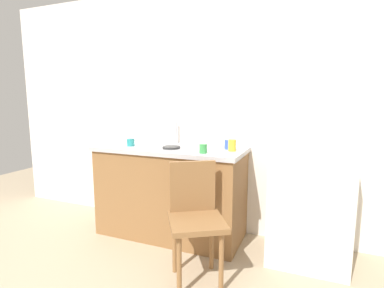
{
  "coord_description": "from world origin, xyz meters",
  "views": [
    {
      "loc": [
        1.18,
        -1.95,
        1.38
      ],
      "look_at": [
        0.13,
        0.6,
        0.95
      ],
      "focal_mm": 28.02,
      "sensor_mm": 36.0,
      "label": 1
    }
  ],
  "objects_px": {
    "cup_teal": "(131,142)",
    "cup_yellow": "(232,145)",
    "refrigerator": "(310,196)",
    "hotplate": "(171,147)",
    "chair": "(195,215)",
    "cup_green": "(203,149)",
    "cup_blue": "(229,144)"
  },
  "relations": [
    {
      "from": "cup_teal",
      "to": "cup_yellow",
      "type": "relative_size",
      "value": 0.73
    },
    {
      "from": "cup_yellow",
      "to": "refrigerator",
      "type": "bearing_deg",
      "value": 0.71
    },
    {
      "from": "refrigerator",
      "to": "hotplate",
      "type": "xyz_separation_m",
      "value": [
        -1.24,
        -0.09,
        0.35
      ]
    },
    {
      "from": "refrigerator",
      "to": "cup_yellow",
      "type": "height_order",
      "value": "refrigerator"
    },
    {
      "from": "chair",
      "to": "cup_green",
      "type": "relative_size",
      "value": 11.09
    },
    {
      "from": "cup_teal",
      "to": "cup_yellow",
      "type": "xyz_separation_m",
      "value": [
        1.01,
        0.1,
        0.02
      ]
    },
    {
      "from": "hotplate",
      "to": "cup_green",
      "type": "relative_size",
      "value": 2.12
    },
    {
      "from": "hotplate",
      "to": "cup_blue",
      "type": "distance_m",
      "value": 0.54
    },
    {
      "from": "cup_green",
      "to": "cup_yellow",
      "type": "distance_m",
      "value": 0.28
    },
    {
      "from": "cup_green",
      "to": "cup_yellow",
      "type": "bearing_deg",
      "value": 43.73
    },
    {
      "from": "cup_yellow",
      "to": "cup_teal",
      "type": "bearing_deg",
      "value": -174.37
    },
    {
      "from": "cup_blue",
      "to": "refrigerator",
      "type": "bearing_deg",
      "value": -6.69
    },
    {
      "from": "cup_yellow",
      "to": "chair",
      "type": "bearing_deg",
      "value": -100.8
    },
    {
      "from": "cup_green",
      "to": "cup_teal",
      "type": "xyz_separation_m",
      "value": [
        -0.81,
        0.1,
        -0.0
      ]
    },
    {
      "from": "cup_blue",
      "to": "cup_yellow",
      "type": "bearing_deg",
      "value": -58.0
    },
    {
      "from": "hotplate",
      "to": "cup_yellow",
      "type": "bearing_deg",
      "value": 8.26
    },
    {
      "from": "refrigerator",
      "to": "hotplate",
      "type": "height_order",
      "value": "refrigerator"
    },
    {
      "from": "hotplate",
      "to": "chair",
      "type": "bearing_deg",
      "value": -48.99
    },
    {
      "from": "hotplate",
      "to": "cup_green",
      "type": "height_order",
      "value": "cup_green"
    },
    {
      "from": "cup_teal",
      "to": "cup_blue",
      "type": "distance_m",
      "value": 0.97
    },
    {
      "from": "refrigerator",
      "to": "chair",
      "type": "bearing_deg",
      "value": -142.21
    },
    {
      "from": "chair",
      "to": "hotplate",
      "type": "xyz_separation_m",
      "value": [
        -0.45,
        0.52,
        0.41
      ]
    },
    {
      "from": "hotplate",
      "to": "cup_teal",
      "type": "xyz_separation_m",
      "value": [
        -0.44,
        -0.02,
        0.03
      ]
    },
    {
      "from": "cup_green",
      "to": "cup_teal",
      "type": "bearing_deg",
      "value": 173.22
    },
    {
      "from": "hotplate",
      "to": "cup_blue",
      "type": "xyz_separation_m",
      "value": [
        0.51,
        0.18,
        0.03
      ]
    },
    {
      "from": "cup_teal",
      "to": "cup_blue",
      "type": "xyz_separation_m",
      "value": [
        0.95,
        0.19,
        0.01
      ]
    },
    {
      "from": "refrigerator",
      "to": "chair",
      "type": "relative_size",
      "value": 1.26
    },
    {
      "from": "cup_yellow",
      "to": "cup_green",
      "type": "bearing_deg",
      "value": -136.27
    },
    {
      "from": "cup_teal",
      "to": "refrigerator",
      "type": "bearing_deg",
      "value": 3.67
    },
    {
      "from": "refrigerator",
      "to": "cup_teal",
      "type": "height_order",
      "value": "refrigerator"
    },
    {
      "from": "refrigerator",
      "to": "cup_blue",
      "type": "distance_m",
      "value": 0.83
    },
    {
      "from": "chair",
      "to": "hotplate",
      "type": "height_order",
      "value": "hotplate"
    }
  ]
}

